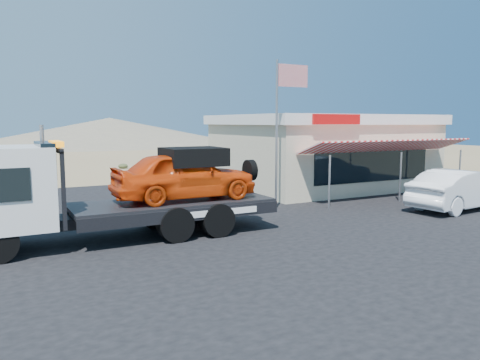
{
  "coord_description": "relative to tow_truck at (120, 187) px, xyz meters",
  "views": [
    {
      "loc": [
        -5.58,
        -11.6,
        3.53
      ],
      "look_at": [
        2.17,
        2.91,
        1.5
      ],
      "focal_mm": 35.0,
      "sensor_mm": 36.0,
      "label": 1
    }
  ],
  "objects": [
    {
      "name": "flagpole",
      "position": [
        7.17,
        2.17,
        2.15
      ],
      "size": [
        1.55,
        0.1,
        6.0
      ],
      "color": "#99999E",
      "rests_on": "asphalt_lot"
    },
    {
      "name": "tow_truck",
      "position": [
        0.0,
        0.0,
        0.0
      ],
      "size": [
        8.97,
        2.66,
        3.0
      ],
      "color": "black",
      "rests_on": "asphalt_lot"
    },
    {
      "name": "white_sedan",
      "position": [
        13.31,
        -1.64,
        -0.78
      ],
      "size": [
        5.07,
        2.18,
        1.62
      ],
      "primitive_type": "imported",
      "rotation": [
        0.0,
        0.0,
        1.67
      ],
      "color": "white",
      "rests_on": "asphalt_lot"
    },
    {
      "name": "asphalt_lot",
      "position": [
        4.23,
        0.67,
        -1.6
      ],
      "size": [
        32.0,
        24.0,
        0.02
      ],
      "primitive_type": "cube",
      "color": "black",
      "rests_on": "ground"
    },
    {
      "name": "jerky_store",
      "position": [
        12.73,
        6.64,
        0.38
      ],
      "size": [
        10.4,
        9.97,
        3.9
      ],
      "color": "beige",
      "rests_on": "asphalt_lot"
    },
    {
      "name": "ground",
      "position": [
        2.23,
        -2.33,
        -1.61
      ],
      "size": [
        120.0,
        120.0,
        0.0
      ],
      "primitive_type": "plane",
      "color": "#8C774F",
      "rests_on": "ground"
    }
  ]
}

